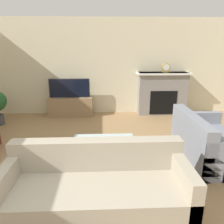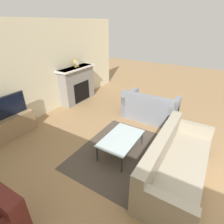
% 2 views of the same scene
% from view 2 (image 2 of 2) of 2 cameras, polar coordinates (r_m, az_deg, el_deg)
% --- Properties ---
extents(ground_plane, '(20.00, 20.00, 0.00)m').
position_cam_2_polar(ground_plane, '(3.57, 30.47, -24.38)').
color(ground_plane, '#9E7A51').
extents(wall_back, '(8.87, 0.06, 2.70)m').
position_cam_2_polar(wall_back, '(5.16, -29.28, 9.96)').
color(wall_back, beige).
rests_on(wall_back, ground_plane).
extents(area_rug, '(2.27, 1.86, 0.00)m').
position_cam_2_polar(area_rug, '(4.00, 3.61, -13.19)').
color(area_rug, '#4C4238').
rests_on(area_rug, ground_plane).
extents(fireplace, '(1.52, 0.44, 1.22)m').
position_cam_2_polar(fireplace, '(6.39, -11.26, 9.01)').
color(fireplace, gray).
rests_on(fireplace, ground_plane).
extents(tv_stand, '(1.27, 0.39, 0.54)m').
position_cam_2_polar(tv_stand, '(5.03, -30.71, -4.43)').
color(tv_stand, '#997A56').
rests_on(tv_stand, ground_plane).
extents(tv, '(1.13, 0.06, 0.53)m').
position_cam_2_polar(tv, '(4.80, -32.20, 1.04)').
color(tv, '#232328').
rests_on(tv, tv_stand).
extents(couch_sectional, '(2.20, 0.88, 0.82)m').
position_cam_2_polar(couch_sectional, '(3.50, 19.81, -15.92)').
color(couch_sectional, '#9E937F').
rests_on(couch_sectional, ground_plane).
extents(couch_loveseat, '(0.98, 1.51, 0.82)m').
position_cam_2_polar(couch_loveseat, '(5.34, 12.27, 1.09)').
color(couch_loveseat, gray).
rests_on(couch_loveseat, ground_plane).
extents(coffee_table, '(1.07, 0.66, 0.39)m').
position_cam_2_polar(coffee_table, '(3.80, 3.00, -8.83)').
color(coffee_table, '#333338').
rests_on(coffee_table, ground_plane).
extents(mantel_clock, '(0.23, 0.07, 0.26)m').
position_cam_2_polar(mantel_clock, '(6.25, -11.50, 15.40)').
color(mantel_clock, '#B79338').
rests_on(mantel_clock, fireplace).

